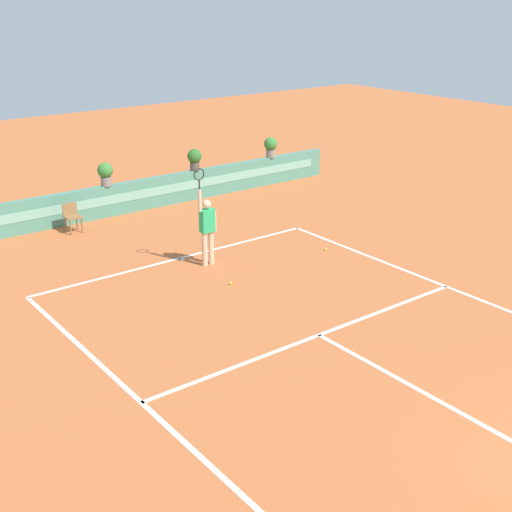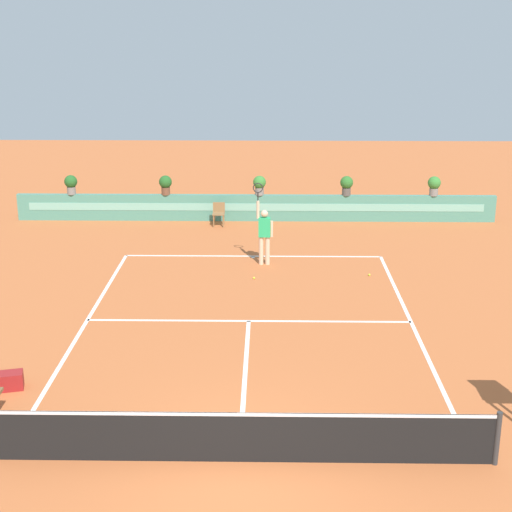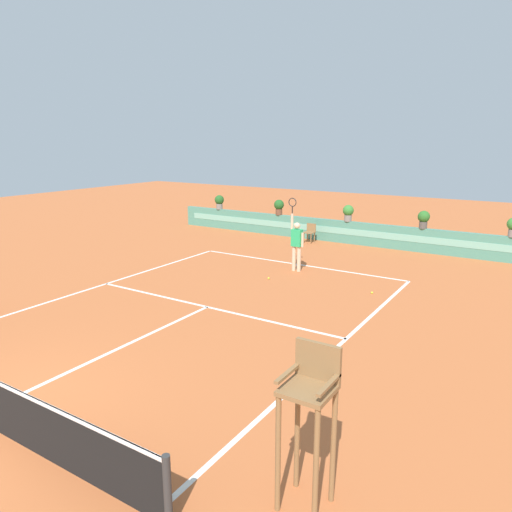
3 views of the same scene
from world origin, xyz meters
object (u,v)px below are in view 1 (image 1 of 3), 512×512
object	(u,v)px
tennis_ball_near_baseline	(326,249)
tennis_ball_mid_court	(231,283)
potted_plant_right	(194,158)
ball_kid_chair	(72,216)
potted_plant_centre	(105,173)
potted_plant_far_right	(271,146)
tennis_player	(207,226)

from	to	relation	value
tennis_ball_near_baseline	tennis_ball_mid_court	xyz separation A→B (m)	(-3.43, -0.34, 0.00)
potted_plant_right	tennis_ball_near_baseline	bearing A→B (deg)	-89.05
ball_kid_chair	potted_plant_centre	size ratio (longest dim) A/B	1.17
tennis_ball_mid_court	potted_plant_centre	bearing A→B (deg)	89.34
potted_plant_far_right	potted_plant_right	size ratio (longest dim) A/B	1.00
ball_kid_chair	tennis_player	world-z (taller)	tennis_player
tennis_player	potted_plant_centre	xyz separation A→B (m)	(-0.21, 5.33, 0.36)
potted_plant_centre	tennis_player	bearing A→B (deg)	-87.73
ball_kid_chair	tennis_ball_mid_court	distance (m)	6.19
tennis_ball_mid_court	potted_plant_right	distance (m)	7.65
potted_plant_centre	potted_plant_right	xyz separation A→B (m)	(3.25, 0.00, 0.00)
ball_kid_chair	potted_plant_right	bearing A→B (deg)	8.78
ball_kid_chair	tennis_player	size ratio (longest dim) A/B	0.33
tennis_ball_mid_court	potted_plant_right	bearing A→B (deg)	63.75
tennis_ball_near_baseline	potted_plant_right	distance (m)	6.55
potted_plant_far_right	tennis_ball_mid_court	bearing A→B (deg)	-134.30
potted_plant_centre	potted_plant_right	bearing A→B (deg)	0.00
potted_plant_centre	tennis_ball_mid_court	bearing A→B (deg)	-90.66
tennis_ball_mid_court	tennis_ball_near_baseline	bearing A→B (deg)	5.70
tennis_ball_near_baseline	potted_plant_right	world-z (taller)	potted_plant_right
potted_plant_right	tennis_player	bearing A→B (deg)	-119.68
potted_plant_centre	potted_plant_right	distance (m)	3.25
ball_kid_chair	potted_plant_far_right	xyz separation A→B (m)	(8.00, 0.73, 0.93)
tennis_player	tennis_ball_mid_court	xyz separation A→B (m)	(-0.29, -1.41, -1.02)
ball_kid_chair	potted_plant_centre	world-z (taller)	potted_plant_centre
ball_kid_chair	tennis_ball_near_baseline	bearing A→B (deg)	-49.49
tennis_ball_near_baseline	potted_plant_right	bearing A→B (deg)	90.95
tennis_ball_mid_court	potted_plant_far_right	xyz separation A→B (m)	(6.58, 6.75, 1.38)
tennis_player	potted_plant_centre	bearing A→B (deg)	92.27
ball_kid_chair	tennis_ball_mid_court	world-z (taller)	ball_kid_chair
potted_plant_centre	potted_plant_right	world-z (taller)	same
potted_plant_centre	potted_plant_far_right	distance (m)	6.51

